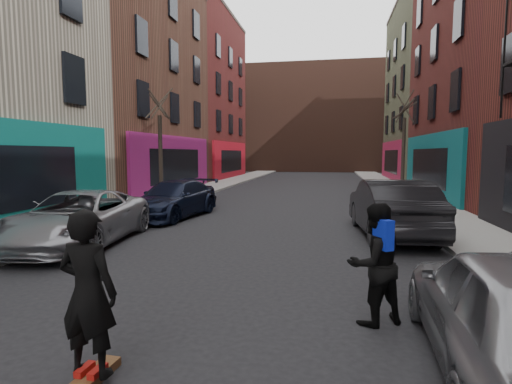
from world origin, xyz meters
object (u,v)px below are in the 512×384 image
at_px(pedestrian, 374,263).
at_px(tree_left_far, 160,134).
at_px(skateboard, 92,378).
at_px(parked_left_far, 79,218).
at_px(tree_right_far, 404,135).
at_px(skateboarder, 88,293).
at_px(parked_left_end, 174,199).
at_px(parked_right_end, 391,208).

bearing_deg(pedestrian, tree_left_far, -85.36).
bearing_deg(skateboard, parked_left_far, 127.86).
relative_size(tree_left_far, tree_right_far, 0.96).
height_order(skateboard, pedestrian, pedestrian).
bearing_deg(parked_left_far, pedestrian, -34.10).
xyz_separation_m(tree_right_far, skateboarder, (-6.64, -20.83, -2.53)).
height_order(tree_left_far, skateboard, tree_left_far).
relative_size(tree_left_far, parked_left_end, 1.34).
xyz_separation_m(parked_left_end, skateboard, (3.44, -10.73, -0.65)).
distance_m(tree_left_far, parked_right_end, 12.08).
bearing_deg(skateboarder, parked_left_far, -52.14).
bearing_deg(parked_left_far, skateboarder, -61.72).
distance_m(parked_left_far, parked_right_end, 8.90).
height_order(tree_right_far, parked_left_end, tree_right_far).
distance_m(tree_left_far, parked_left_end, 5.42).
height_order(parked_left_far, parked_left_end, parked_left_far).
distance_m(parked_right_end, skateboarder, 9.65).
relative_size(tree_left_far, skateboard, 8.12).
xyz_separation_m(parked_left_far, parked_left_end, (0.72, 4.86, -0.02)).
relative_size(tree_left_far, parked_right_end, 1.26).
height_order(parked_left_end, skateboarder, skateboarder).
relative_size(tree_right_far, skateboard, 8.50).
distance_m(tree_left_far, pedestrian, 15.70).
bearing_deg(tree_right_far, pedestrian, -100.57).
distance_m(tree_right_far, skateboarder, 22.00).
bearing_deg(parked_left_far, skateboard, -61.72).
distance_m(parked_left_end, skateboarder, 11.27).
distance_m(skateboard, skateboarder, 0.95).
relative_size(parked_right_end, skateboarder, 2.86).
bearing_deg(parked_left_end, tree_right_far, 52.60).
bearing_deg(tree_right_far, parked_left_far, -125.83).
bearing_deg(pedestrian, parked_right_end, -130.44).
bearing_deg(pedestrian, tree_right_far, -131.01).
xyz_separation_m(parked_left_far, pedestrian, (7.31, -3.73, 0.17)).
bearing_deg(skateboard, parked_right_end, 66.08).
bearing_deg(parked_left_far, tree_left_far, 93.06).
relative_size(tree_left_far, pedestrian, 3.68).
height_order(tree_right_far, skateboard, tree_right_far).
bearing_deg(skateboarder, skateboard, -0.00).
distance_m(parked_left_far, parked_left_end, 4.91).
relative_size(skateboarder, pedestrian, 1.02).
height_order(tree_left_far, skateboarder, tree_left_far).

